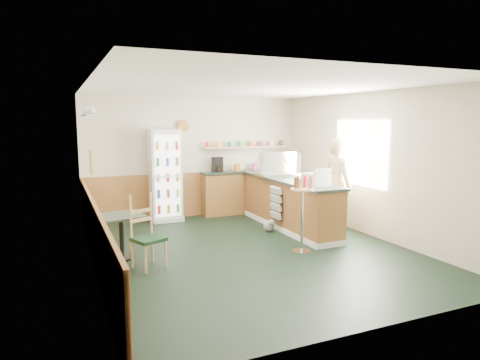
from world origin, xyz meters
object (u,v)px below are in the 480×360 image
display_case (278,165)px  condiment_stand (302,204)px  cash_register (316,179)px  shopkeeper (338,186)px  cafe_table (121,228)px  cafe_chair (147,229)px  drinks_fridge (165,175)px

display_case → condiment_stand: size_ratio=0.69×
cash_register → condiment_stand: bearing=-145.9°
shopkeeper → condiment_stand: 1.56m
condiment_stand → cafe_table: size_ratio=1.64×
cafe_chair → shopkeeper: bearing=-14.2°
condiment_stand → cafe_chair: (-2.48, 0.32, -0.23)m
drinks_fridge → display_case: (2.12, -1.18, 0.26)m
drinks_fridge → cash_register: bearing=-50.9°
shopkeeper → cafe_table: 4.12m
cash_register → cafe_table: bearing=168.0°
cash_register → cafe_table: size_ratio=0.52×
drinks_fridge → cafe_table: size_ratio=2.61×
drinks_fridge → condiment_stand: 3.50m
display_case → cafe_table: 3.67m
cash_register → cafe_table: cash_register is taller
display_case → shopkeeper: shopkeeper is taller
display_case → cash_register: bearing=-90.0°
condiment_stand → shopkeeper: bearing=32.7°
condiment_stand → cafe_table: 2.92m
shopkeeper → cafe_chair: shopkeeper is taller
cafe_table → cafe_chair: 0.58m
cash_register → condiment_stand: (-0.61, -0.54, -0.32)m
drinks_fridge → condiment_stand: drinks_fridge is taller
shopkeeper → cash_register: bearing=109.9°
display_case → condiment_stand: (-0.61, -1.97, -0.45)m
shopkeeper → cafe_table: (-4.10, -0.03, -0.42)m
condiment_stand → cafe_chair: condiment_stand is taller
cafe_table → condiment_stand: bearing=-16.1°
shopkeeper → cafe_table: bearing=87.3°
cafe_chair → condiment_stand: bearing=-29.4°
drinks_fridge → cafe_chair: (-0.97, -2.83, -0.42)m
cafe_table → cafe_chair: bearing=-57.7°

